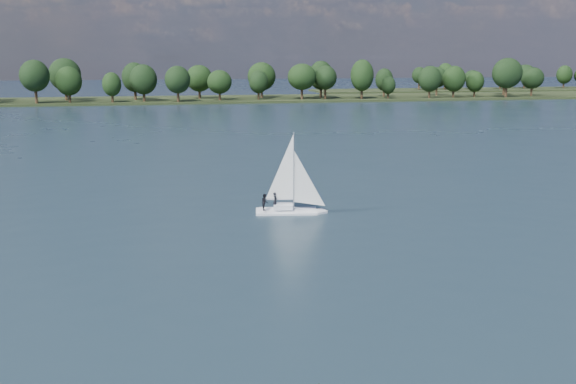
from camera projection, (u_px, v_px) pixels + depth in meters
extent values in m
plane|color=#233342|center=(267.00, 135.00, 132.94)|extent=(700.00, 700.00, 0.00)
cube|color=black|center=(217.00, 100.00, 240.37)|extent=(660.00, 40.00, 1.50)
cube|color=black|center=(531.00, 90.00, 317.40)|extent=(220.00, 30.00, 1.40)
cube|color=white|center=(288.00, 214.00, 66.05)|extent=(6.90, 2.90, 0.79)
cube|color=white|center=(288.00, 206.00, 65.89)|extent=(2.13, 1.48, 0.49)
cylinder|color=#AAAAB1|center=(288.00, 171.00, 65.13)|extent=(0.12, 0.12, 7.87)
imported|color=black|center=(275.00, 201.00, 65.64)|extent=(0.60, 0.72, 1.70)
imported|color=black|center=(265.00, 202.00, 64.98)|extent=(0.72, 0.88, 1.70)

